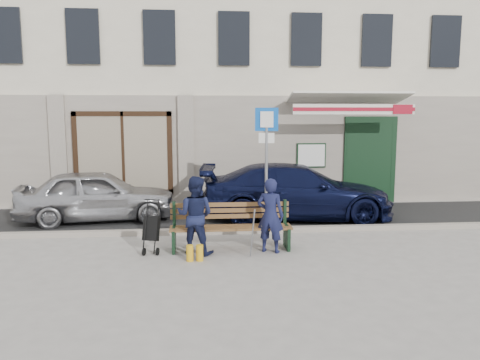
{
  "coord_description": "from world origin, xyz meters",
  "views": [
    {
      "loc": [
        -1.03,
        -8.77,
        2.67
      ],
      "look_at": [
        -0.12,
        1.6,
        1.2
      ],
      "focal_mm": 35.0,
      "sensor_mm": 36.0,
      "label": 1
    }
  ],
  "objects": [
    {
      "name": "building",
      "position": [
        0.01,
        8.45,
        4.97
      ],
      "size": [
        20.0,
        8.27,
        10.0
      ],
      "color": "beige",
      "rests_on": "ground"
    },
    {
      "name": "car_silver",
      "position": [
        -3.58,
        3.04,
        0.66
      ],
      "size": [
        4.03,
        2.05,
        1.31
      ],
      "primitive_type": "imported",
      "rotation": [
        0.0,
        0.0,
        1.7
      ],
      "color": "#AEAEB3",
      "rests_on": "ground"
    },
    {
      "name": "stroller",
      "position": [
        -1.97,
        0.17,
        0.46
      ],
      "size": [
        0.36,
        0.47,
        1.03
      ],
      "rotation": [
        0.0,
        0.0,
        -0.3
      ],
      "color": "black",
      "rests_on": "ground"
    },
    {
      "name": "bench",
      "position": [
        -0.47,
        0.22,
        0.46
      ],
      "size": [
        2.4,
        1.17,
        0.98
      ],
      "color": "brown",
      "rests_on": "ground"
    },
    {
      "name": "parking_sign",
      "position": [
        0.49,
        1.71,
        1.9
      ],
      "size": [
        0.52,
        0.11,
        2.81
      ],
      "rotation": [
        0.0,
        0.0,
        -0.14
      ],
      "color": "gray",
      "rests_on": "ground"
    },
    {
      "name": "car_navy",
      "position": [
        1.44,
        2.87,
        0.71
      ],
      "size": [
        5.0,
        2.35,
        1.41
      ],
      "primitive_type": "imported",
      "rotation": [
        0.0,
        0.0,
        1.49
      ],
      "color": "black",
      "rests_on": "ground"
    },
    {
      "name": "woman",
      "position": [
        -1.12,
        0.02,
        0.75
      ],
      "size": [
        0.88,
        0.78,
        1.51
      ],
      "primitive_type": "imported",
      "rotation": [
        0.0,
        0.0,
        2.8
      ],
      "color": "#151A3A",
      "rests_on": "ground"
    },
    {
      "name": "curb",
      "position": [
        0.0,
        1.5,
        0.06
      ],
      "size": [
        60.0,
        0.18,
        0.12
      ],
      "primitive_type": "cube",
      "color": "#9E9384",
      "rests_on": "ground"
    },
    {
      "name": "man",
      "position": [
        0.33,
        -0.0,
        0.73
      ],
      "size": [
        0.63,
        0.53,
        1.46
      ],
      "primitive_type": "imported",
      "rotation": [
        0.0,
        0.0,
        2.72
      ],
      "color": "#15193B",
      "rests_on": "ground"
    },
    {
      "name": "asphalt_lane",
      "position": [
        0.0,
        3.1,
        0.01
      ],
      "size": [
        60.0,
        3.2,
        0.01
      ],
      "primitive_type": "cube",
      "color": "#282828",
      "rests_on": "ground"
    },
    {
      "name": "ground",
      "position": [
        0.0,
        0.0,
        0.0
      ],
      "size": [
        80.0,
        80.0,
        0.0
      ],
      "primitive_type": "plane",
      "color": "#9E9991",
      "rests_on": "ground"
    }
  ]
}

